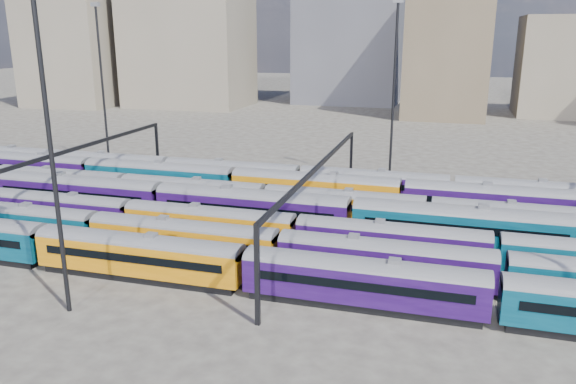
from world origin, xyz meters
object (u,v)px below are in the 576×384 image
(rake_2, at_px, (129,213))
(rake_0, at_px, (245,264))
(rake_1, at_px, (279,245))
(mast_2, at_px, (49,135))

(rake_2, bearing_deg, rake_0, -30.53)
(rake_1, xyz_separation_m, rake_2, (-18.42, 5.00, -0.06))
(mast_2, bearing_deg, rake_1, 41.42)
(rake_1, xyz_separation_m, mast_2, (-13.60, -12.00, 11.51))
(rake_2, relative_size, mast_2, 4.36)
(rake_0, height_order, rake_2, rake_0)
(rake_1, bearing_deg, rake_2, 164.81)
(rake_0, bearing_deg, rake_1, 73.69)
(rake_1, height_order, mast_2, mast_2)
(rake_0, xyz_separation_m, rake_2, (-16.95, 10.00, -0.15))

